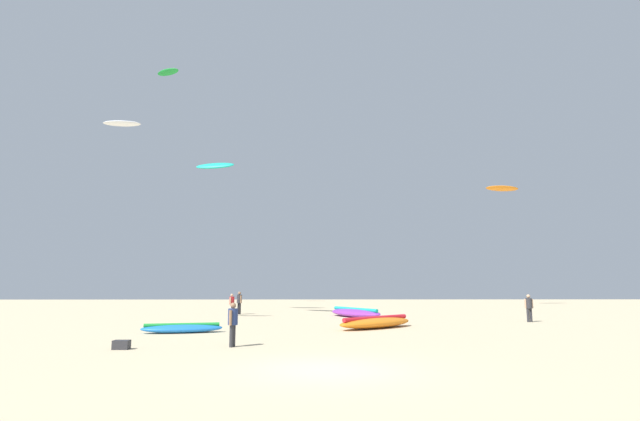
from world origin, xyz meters
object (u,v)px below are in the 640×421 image
Objects in this scene: person_left at (232,303)px; kite_aloft_3 at (215,166)px; kite_aloft_4 at (168,72)px; kite_grounded_near at (376,322)px; kite_aloft_1 at (502,188)px; kite_aloft_0 at (122,123)px; cooler_box at (121,345)px; kite_grounded_mid at (355,313)px; person_foreground at (233,321)px; kite_grounded_far at (182,328)px; person_midground at (239,301)px; person_right at (529,306)px.

person_left is 12.99m from kite_aloft_3.
person_left is 0.52× the size of kite_aloft_4.
kite_aloft_4 reaches higher than kite_grounded_near.
kite_aloft_4 is (-10.82, 16.84, 25.38)m from person_left.
kite_aloft_1 is (26.67, 16.25, 11.76)m from person_left.
kite_aloft_4 is (-37.48, 0.59, 13.62)m from kite_aloft_1.
kite_grounded_near is 2.07× the size of kite_aloft_0.
kite_grounded_near is at bearing 39.19° from cooler_box.
kite_aloft_1 is (17.80, 17.71, 12.38)m from kite_grounded_mid.
kite_aloft_0 is (-9.06, 10.97, 11.31)m from person_foreground.
kite_aloft_4 is at bearing 179.10° from kite_aloft_1.
cooler_box is at bearing -95.49° from kite_grounded_far.
kite_aloft_1 is at bearing 56.52° from kite_grounded_near.
cooler_box is at bearing -71.70° from person_left.
cooler_box is 26.68m from kite_aloft_3.
person_midground reaches higher than kite_grounded_near.
kite_grounded_near is at bearing 105.42° from person_right.
kite_grounded_near is 1.58× the size of kite_aloft_4.
kite_grounded_mid is 1.48× the size of kite_aloft_3.
person_foreground is 0.40× the size of kite_aloft_1.
person_midground reaches higher than cooler_box.
person_foreground reaches higher than cooler_box.
kite_aloft_3 is at bearing 90.78° from person_midground.
kite_aloft_3 reaches higher than person_left.
kite_aloft_1 is at bearing -0.90° from kite_aloft_4.
kite_grounded_far is 21.66m from kite_aloft_3.
kite_grounded_mid is (8.87, -1.46, -0.62)m from person_left.
kite_aloft_3 reaches higher than kite_grounded_far.
kite_aloft_1 is 31.31m from kite_aloft_3.
kite_aloft_1 is 39.89m from kite_aloft_4.
kite_aloft_0 reaches higher than kite_grounded_mid.
kite_grounded_near is 0.89× the size of kite_grounded_mid.
kite_grounded_far is (-19.44, -6.42, -0.75)m from person_right.
person_left is at bearing 65.75° from person_right.
kite_grounded_mid is at bearing -30.39° from kite_aloft_3.
kite_aloft_4 is at bearing 101.45° from kite_aloft_0.
kite_aloft_1 is (27.50, 34.53, 12.53)m from cooler_box.
kite_aloft_1 reaches higher than kite_aloft_0.
kite_grounded_near is 1.19× the size of kite_aloft_1.
person_right is 20.49m from kite_grounded_far.
person_right is 23.51m from cooler_box.
person_right is 27.14m from kite_aloft_3.
person_midground is at bearing 86.90° from cooler_box.
person_midground is 0.56× the size of kite_aloft_4.
person_midground is at bearing -53.50° from kite_aloft_4.
kite_aloft_0 reaches higher than person_foreground.
kite_aloft_4 is (-20.09, 26.88, 26.01)m from kite_grounded_near.
kite_grounded_far is at bearing 136.64° from person_foreground.
kite_grounded_far is 1.07× the size of kite_aloft_3.
kite_grounded_near is 9.82m from kite_grounded_far.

